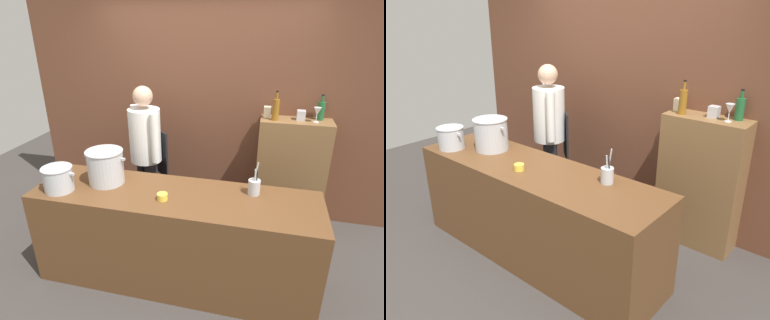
{
  "view_description": "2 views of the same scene",
  "coord_description": "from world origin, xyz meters",
  "views": [
    {
      "loc": [
        0.73,
        -2.31,
        2.26
      ],
      "look_at": [
        0.05,
        0.45,
        1.04
      ],
      "focal_mm": 30.15,
      "sensor_mm": 36.0,
      "label": 1
    },
    {
      "loc": [
        2.26,
        -2.1,
        2.21
      ],
      "look_at": [
        0.19,
        0.36,
        0.92
      ],
      "focal_mm": 35.79,
      "sensor_mm": 36.0,
      "label": 2
    }
  ],
  "objects": [
    {
      "name": "wine_glass_tall",
      "position": [
        1.21,
        1.16,
        1.4
      ],
      "size": [
        0.08,
        0.08,
        0.16
      ],
      "color": "silver",
      "rests_on": "bar_cabinet"
    },
    {
      "name": "spice_tin_cream",
      "position": [
        0.71,
        1.24,
        1.35
      ],
      "size": [
        0.08,
        0.08,
        0.12
      ],
      "primitive_type": "cube",
      "color": "beige",
      "rests_on": "bar_cabinet"
    },
    {
      "name": "ground_plane",
      "position": [
        0.0,
        0.0,
        0.0
      ],
      "size": [
        8.0,
        8.0,
        0.0
      ],
      "primitive_type": "plane",
      "color": "#383330"
    },
    {
      "name": "brick_back_panel",
      "position": [
        0.0,
        1.4,
        1.5
      ],
      "size": [
        4.4,
        0.1,
        3.0
      ],
      "primitive_type": "cube",
      "color": "brown",
      "rests_on": "ground_plane"
    },
    {
      "name": "wine_bottle_amber",
      "position": [
        0.79,
        1.14,
        1.41
      ],
      "size": [
        0.07,
        0.07,
        0.31
      ],
      "color": "#8C5919",
      "rests_on": "bar_cabinet"
    },
    {
      "name": "wine_bottle_green",
      "position": [
        1.26,
        1.27,
        1.39
      ],
      "size": [
        0.08,
        0.08,
        0.27
      ],
      "color": "#1E592D",
      "rests_on": "bar_cabinet"
    },
    {
      "name": "utensil_crock",
      "position": [
        0.66,
        0.17,
        0.97
      ],
      "size": [
        0.1,
        0.1,
        0.29
      ],
      "color": "#B7BABF",
      "rests_on": "prep_counter"
    },
    {
      "name": "prep_counter",
      "position": [
        0.0,
        0.0,
        0.45
      ],
      "size": [
        2.49,
        0.7,
        0.9
      ],
      "primitive_type": "cube",
      "color": "brown",
      "rests_on": "ground_plane"
    },
    {
      "name": "spice_tin_silver",
      "position": [
        1.06,
        1.21,
        1.34
      ],
      "size": [
        0.09,
        0.09,
        0.1
      ],
      "primitive_type": "cube",
      "color": "#B2B2B7",
      "rests_on": "bar_cabinet"
    },
    {
      "name": "stockpot_small",
      "position": [
        -0.99,
        -0.17,
        1.01
      ],
      "size": [
        0.32,
        0.26,
        0.22
      ],
      "color": "#B7BABF",
      "rests_on": "prep_counter"
    },
    {
      "name": "chef",
      "position": [
        -0.55,
        0.77,
        0.96
      ],
      "size": [
        0.45,
        0.43,
        1.66
      ],
      "rotation": [
        0.0,
        0.0,
        2.43
      ],
      "color": "black",
      "rests_on": "ground_plane"
    },
    {
      "name": "butter_jar",
      "position": [
        -0.07,
        -0.11,
        0.93
      ],
      "size": [
        0.09,
        0.09,
        0.06
      ],
      "primitive_type": "cylinder",
      "color": "yellow",
      "rests_on": "prep_counter"
    },
    {
      "name": "stockpot_large",
      "position": [
        -0.66,
        0.07,
        1.06
      ],
      "size": [
        0.39,
        0.33,
        0.31
      ],
      "color": "#B7BABF",
      "rests_on": "prep_counter"
    },
    {
      "name": "bar_cabinet",
      "position": [
        1.02,
        1.19,
        0.64
      ],
      "size": [
        0.76,
        0.32,
        1.29
      ],
      "primitive_type": "cube",
      "color": "brown",
      "rests_on": "ground_plane"
    }
  ]
}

